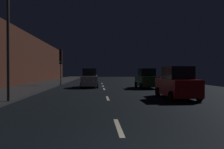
{
  "coord_description": "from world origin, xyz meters",
  "views": [
    {
      "loc": [
        -0.67,
        -3.67,
        1.79
      ],
      "look_at": [
        0.49,
        13.08,
        1.55
      ],
      "focal_mm": 33.68,
      "sensor_mm": 36.0,
      "label": 1
    }
  ],
  "objects_px": {
    "traffic_light_far_left": "(61,59)",
    "car_parked_right_far": "(146,79)",
    "car_approaching_headlights": "(90,79)",
    "car_parked_right_near": "(177,84)",
    "streetlamp_overhead": "(16,11)"
  },
  "relations": [
    {
      "from": "traffic_light_far_left",
      "to": "car_parked_right_far",
      "type": "distance_m",
      "value": 11.48
    },
    {
      "from": "car_approaching_headlights",
      "to": "car_parked_right_far",
      "type": "bearing_deg",
      "value": 75.49
    },
    {
      "from": "car_approaching_headlights",
      "to": "car_parked_right_near",
      "type": "height_order",
      "value": "car_approaching_headlights"
    },
    {
      "from": "traffic_light_far_left",
      "to": "car_parked_right_near",
      "type": "relative_size",
      "value": 1.1
    },
    {
      "from": "traffic_light_far_left",
      "to": "car_parked_right_near",
      "type": "distance_m",
      "value": 17.23
    },
    {
      "from": "streetlamp_overhead",
      "to": "traffic_light_far_left",
      "type": "bearing_deg",
      "value": 90.87
    },
    {
      "from": "streetlamp_overhead",
      "to": "car_parked_right_near",
      "type": "distance_m",
      "value": 10.76
    },
    {
      "from": "car_parked_right_far",
      "to": "traffic_light_far_left",
      "type": "bearing_deg",
      "value": 63.11
    },
    {
      "from": "traffic_light_far_left",
      "to": "car_parked_right_far",
      "type": "height_order",
      "value": "traffic_light_far_left"
    },
    {
      "from": "traffic_light_far_left",
      "to": "streetlamp_overhead",
      "type": "xyz_separation_m",
      "value": [
        0.24,
        -15.49,
        1.78
      ]
    },
    {
      "from": "traffic_light_far_left",
      "to": "streetlamp_overhead",
      "type": "distance_m",
      "value": 15.59
    },
    {
      "from": "car_approaching_headlights",
      "to": "car_parked_right_far",
      "type": "relative_size",
      "value": 1.0
    },
    {
      "from": "streetlamp_overhead",
      "to": "car_parked_right_far",
      "type": "distance_m",
      "value": 14.88
    },
    {
      "from": "streetlamp_overhead",
      "to": "car_parked_right_far",
      "type": "xyz_separation_m",
      "value": [
        9.78,
        10.41,
        -4.17
      ]
    },
    {
      "from": "traffic_light_far_left",
      "to": "streetlamp_overhead",
      "type": "height_order",
      "value": "streetlamp_overhead"
    }
  ]
}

